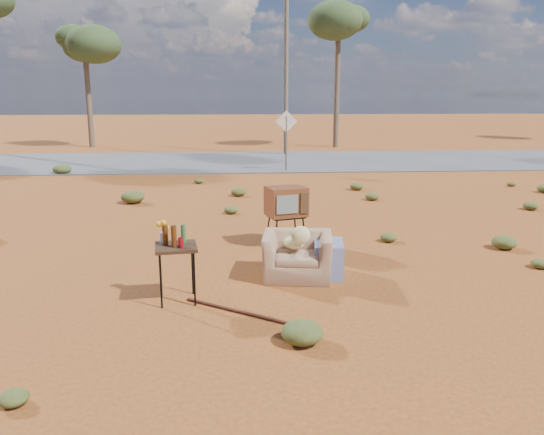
{
  "coord_description": "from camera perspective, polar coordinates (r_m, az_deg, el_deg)",
  "views": [
    {
      "loc": [
        -0.34,
        -7.13,
        2.73
      ],
      "look_at": [
        0.24,
        1.16,
        0.8
      ],
      "focal_mm": 35.0,
      "sensor_mm": 36.0,
      "label": 1
    }
  ],
  "objects": [
    {
      "name": "ground",
      "position": [
        7.64,
        -1.17,
        -7.86
      ],
      "size": [
        140.0,
        140.0,
        0.0
      ],
      "primitive_type": "plane",
      "color": "#93531D",
      "rests_on": "ground"
    },
    {
      "name": "highway",
      "position": [
        22.29,
        -3.07,
        6.07
      ],
      "size": [
        140.0,
        7.0,
        0.04
      ],
      "primitive_type": "cube",
      "color": "#565659",
      "rests_on": "ground"
    },
    {
      "name": "armchair",
      "position": [
        8.1,
        3.39,
        -3.5
      ],
      "size": [
        1.31,
        0.81,
        0.9
      ],
      "rotation": [
        0.0,
        0.0,
        -0.13
      ],
      "color": "#9B7254",
      "rests_on": "ground"
    },
    {
      "name": "tv_unit",
      "position": [
        9.67,
        1.54,
        1.65
      ],
      "size": [
        0.81,
        0.71,
        1.1
      ],
      "rotation": [
        0.0,
        0.0,
        0.3
      ],
      "color": "black",
      "rests_on": "ground"
    },
    {
      "name": "side_table",
      "position": [
        7.16,
        -10.61,
        -2.73
      ],
      "size": [
        0.61,
        0.61,
        1.09
      ],
      "rotation": [
        0.0,
        0.0,
        0.14
      ],
      "color": "#331F12",
      "rests_on": "ground"
    },
    {
      "name": "rusty_bar",
      "position": [
        6.88,
        -3.41,
        -10.1
      ],
      "size": [
        1.44,
        1.01,
        0.05
      ],
      "primitive_type": "cylinder",
      "rotation": [
        0.0,
        1.57,
        -0.6
      ],
      "color": "#4C2014",
      "rests_on": "ground"
    },
    {
      "name": "road_sign",
      "position": [
        19.25,
        1.55,
        9.41
      ],
      "size": [
        0.78,
        0.06,
        2.19
      ],
      "color": "brown",
      "rests_on": "ground"
    },
    {
      "name": "eucalyptus_near_left",
      "position": [
        30.24,
        -19.55,
        17.51
      ],
      "size": [
        3.2,
        3.2,
        6.6
      ],
      "color": "brown",
      "rests_on": "ground"
    },
    {
      "name": "eucalyptus_center",
      "position": [
        28.87,
        7.19,
        20.33
      ],
      "size": [
        3.2,
        3.2,
        7.6
      ],
      "color": "brown",
      "rests_on": "ground"
    },
    {
      "name": "utility_pole_center",
      "position": [
        24.78,
        1.53,
        16.34
      ],
      "size": [
        1.4,
        0.2,
        8.0
      ],
      "color": "brown",
      "rests_on": "ground"
    },
    {
      "name": "scrub_patch",
      "position": [
        11.83,
        -6.22,
        0.35
      ],
      "size": [
        17.49,
        8.07,
        0.33
      ],
      "color": "#525927",
      "rests_on": "ground"
    }
  ]
}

